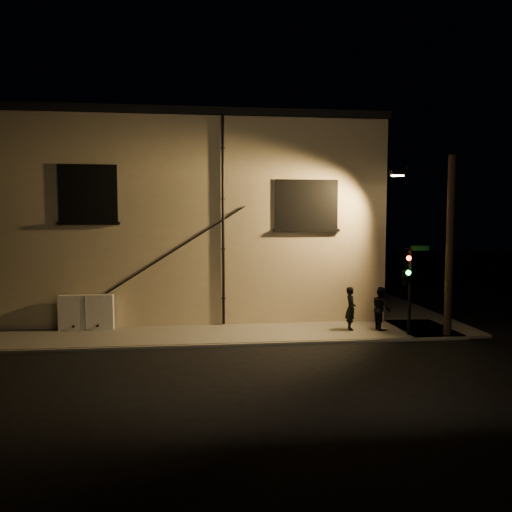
{
  "coord_description": "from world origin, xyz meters",
  "views": [
    {
      "loc": [
        -2.85,
        -17.03,
        4.5
      ],
      "look_at": [
        -0.61,
        1.8,
        3.0
      ],
      "focal_mm": 35.0,
      "sensor_mm": 36.0,
      "label": 1
    }
  ],
  "objects": [
    {
      "name": "building",
      "position": [
        -3.0,
        8.99,
        4.4
      ],
      "size": [
        16.2,
        12.23,
        8.8
      ],
      "color": "beige",
      "rests_on": "ground"
    },
    {
      "name": "pedestrian_b",
      "position": [
        4.23,
        1.36,
        0.96
      ],
      "size": [
        0.64,
        0.82,
        1.68
      ],
      "primitive_type": "imported",
      "rotation": [
        0.0,
        0.0,
        1.58
      ],
      "color": "black",
      "rests_on": "sidewalk"
    },
    {
      "name": "traffic_signal",
      "position": [
        4.73,
        0.26,
        2.34
      ],
      "size": [
        1.31,
        1.95,
        3.31
      ],
      "color": "black",
      "rests_on": "sidewalk"
    },
    {
      "name": "sidewalk",
      "position": [
        1.22,
        4.39,
        0.06
      ],
      "size": [
        21.0,
        16.0,
        0.12
      ],
      "color": "slate",
      "rests_on": "ground"
    },
    {
      "name": "streetlamp_pole",
      "position": [
        6.24,
        0.29,
        3.6
      ],
      "size": [
        2.01,
        1.38,
        6.72
      ],
      "color": "black",
      "rests_on": "ground"
    },
    {
      "name": "ground",
      "position": [
        0.0,
        0.0,
        0.0
      ],
      "size": [
        90.0,
        90.0,
        0.0
      ],
      "primitive_type": "plane",
      "color": "black"
    },
    {
      "name": "pedestrian_a",
      "position": [
        3.04,
        1.45,
        0.96
      ],
      "size": [
        0.44,
        0.64,
        1.67
      ],
      "primitive_type": "imported",
      "rotation": [
        0.0,
        0.0,
        1.5
      ],
      "color": "black",
      "rests_on": "sidewalk"
    },
    {
      "name": "utility_cabinet",
      "position": [
        -7.13,
        2.7,
        0.8
      ],
      "size": [
        2.06,
        0.35,
        1.36
      ],
      "primitive_type": "cube",
      "color": "white",
      "rests_on": "sidewalk"
    }
  ]
}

